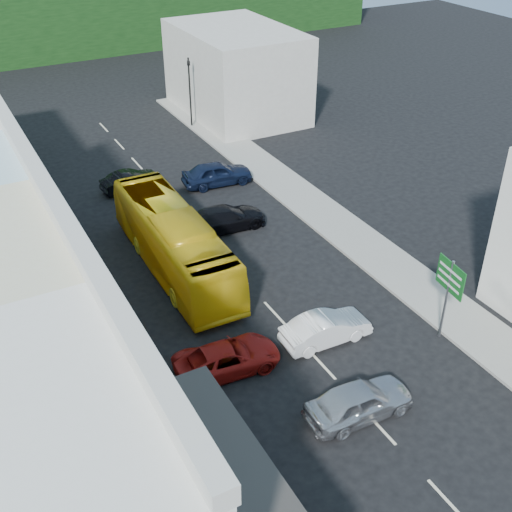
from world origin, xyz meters
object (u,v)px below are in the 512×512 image
at_px(car_white, 326,328).
at_px(pedestrian_left, 174,399).
at_px(car_silver, 359,402).
at_px(traffic_signal, 190,93).
at_px(bus, 174,243).
at_px(car_red, 227,357).
at_px(direction_sign, 446,300).

relative_size(car_white, pedestrian_left, 2.59).
xyz_separation_m(car_silver, traffic_signal, (6.68, 31.92, 2.07)).
height_order(bus, car_red, bus).
distance_m(car_white, direction_sign, 5.44).
relative_size(car_silver, traffic_signal, 0.79).
distance_m(car_white, pedestrian_left, 7.86).
xyz_separation_m(bus, traffic_signal, (8.99, 18.72, 1.22)).
bearing_deg(pedestrian_left, car_white, -84.46).
bearing_deg(pedestrian_left, car_red, -66.30).
bearing_deg(car_white, traffic_signal, -9.51).
bearing_deg(bus, direction_sign, -51.60).
relative_size(car_red, pedestrian_left, 2.71).
xyz_separation_m(car_white, direction_sign, (4.79, -2.21, 1.34)).
xyz_separation_m(pedestrian_left, traffic_signal, (13.07, 28.63, 1.77)).
bearing_deg(direction_sign, car_silver, -152.87).
relative_size(pedestrian_left, direction_sign, 0.42).
relative_size(car_silver, car_white, 1.00).
xyz_separation_m(bus, pedestrian_left, (-4.08, -9.91, -0.55)).
height_order(car_white, pedestrian_left, pedestrian_left).
bearing_deg(direction_sign, traffic_signal, 96.42).
bearing_deg(bus, pedestrian_left, -111.64).
bearing_deg(car_silver, direction_sign, -68.39).
xyz_separation_m(bus, car_white, (3.69, -8.78, -0.85)).
distance_m(bus, car_silver, 13.43).
height_order(direction_sign, traffic_signal, traffic_signal).
distance_m(bus, car_red, 8.51).
xyz_separation_m(bus, direction_sign, (8.48, -10.99, 0.49)).
relative_size(car_silver, car_red, 0.96).
bearing_deg(car_white, car_silver, 163.95).
relative_size(bus, pedestrian_left, 6.82).
distance_m(bus, car_white, 9.56).
bearing_deg(direction_sign, car_red, 172.21).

